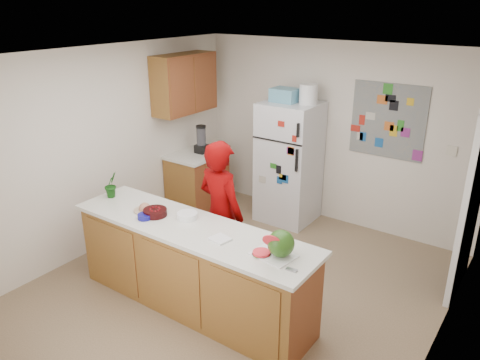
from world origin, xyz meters
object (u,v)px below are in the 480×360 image
Objects in this scene: refrigerator at (289,163)px; person at (221,214)px; cherry_bowl at (155,212)px; watermelon at (281,243)px.

person is at bearing -83.91° from refrigerator.
refrigerator is at bearing 85.16° from cherry_bowl.
watermelon is (1.26, -2.37, 0.20)m from refrigerator.
refrigerator is at bearing -76.08° from person.
refrigerator is 2.42m from cherry_bowl.
refrigerator is at bearing 118.04° from watermelon.
refrigerator is 2.70m from watermelon.
refrigerator is 7.21× the size of watermelon.
cherry_bowl is at bearing 63.59° from person.
cherry_bowl is at bearing -94.84° from refrigerator.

